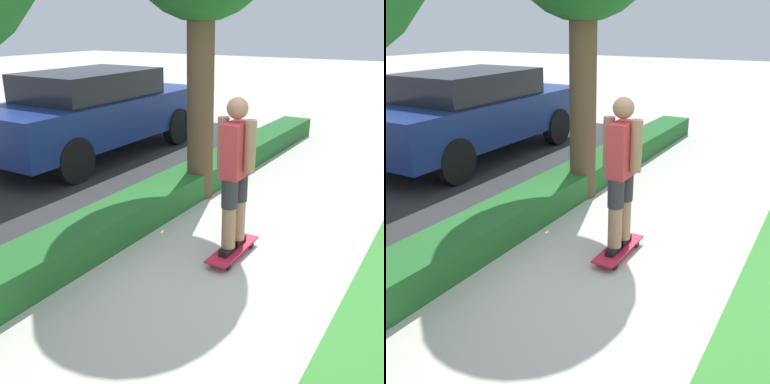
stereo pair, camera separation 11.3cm
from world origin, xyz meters
The scene contains 5 objects.
ground_plane centered at (0.00, 0.00, 0.00)m, with size 60.00×60.00×0.00m, color #BCB7AD.
hedge_row centered at (0.00, 1.60, 0.18)m, with size 12.65×0.60×0.36m.
skateboard centered at (0.33, 0.21, 0.08)m, with size 0.81×0.24×0.09m.
skater_person centered at (0.33, 0.21, 0.94)m, with size 0.48×0.41×1.59m.
parked_car_middle centered at (2.59, 4.19, 0.84)m, with size 4.67×1.82×1.56m.
Camera 1 is at (-3.53, -1.65, 2.33)m, focal length 42.00 mm.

